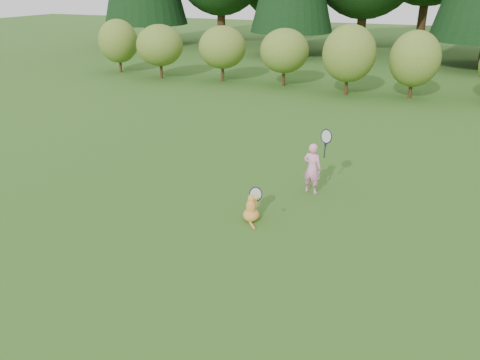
% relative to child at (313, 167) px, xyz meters
% --- Properties ---
extents(ground, '(100.00, 100.00, 0.00)m').
position_rel_child_xyz_m(ground, '(-1.35, -2.27, -0.61)').
color(ground, '#205518').
rests_on(ground, ground).
extents(shrub_row, '(28.00, 3.00, 2.80)m').
position_rel_child_xyz_m(shrub_row, '(-1.35, 10.73, 0.79)').
color(shrub_row, '#4E6920').
rests_on(shrub_row, ground).
extents(child, '(0.67, 0.41, 1.75)m').
position_rel_child_xyz_m(child, '(0.00, 0.00, 0.00)').
color(child, '#FF98C8').
rests_on(child, ground).
extents(cat, '(0.46, 0.72, 0.76)m').
position_rel_child_xyz_m(cat, '(-0.79, -1.75, -0.33)').
color(cat, orange).
rests_on(cat, ground).
extents(tennis_ball, '(0.08, 0.08, 0.08)m').
position_rel_child_xyz_m(tennis_ball, '(-0.40, -2.52, 0.29)').
color(tennis_ball, '#BAE11A').
rests_on(tennis_ball, ground).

